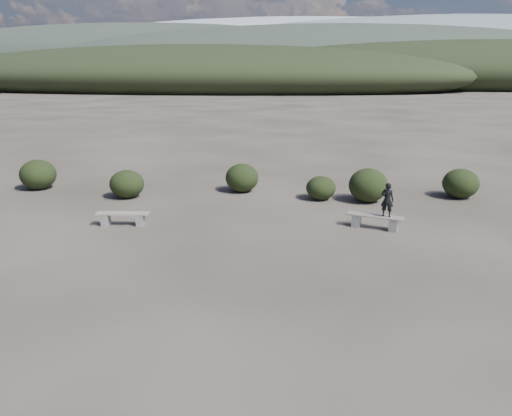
# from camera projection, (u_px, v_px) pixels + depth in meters

# --- Properties ---
(ground) EXTENTS (1200.00, 1200.00, 0.00)m
(ground) POSITION_uv_depth(u_px,v_px,m) (199.00, 305.00, 10.17)
(ground) COLOR #2F2924
(ground) RESTS_ON ground
(bench_left) EXTENTS (1.63, 0.53, 0.40)m
(bench_left) POSITION_uv_depth(u_px,v_px,m) (123.00, 218.00, 15.19)
(bench_left) COLOR slate
(bench_left) RESTS_ON ground
(bench_right) EXTENTS (1.69, 0.80, 0.42)m
(bench_right) POSITION_uv_depth(u_px,v_px,m) (375.00, 220.00, 14.89)
(bench_right) COLOR slate
(bench_right) RESTS_ON ground
(seated_person) EXTENTS (0.43, 0.34, 1.02)m
(seated_person) POSITION_uv_depth(u_px,v_px,m) (387.00, 200.00, 14.58)
(seated_person) COLOR black
(seated_person) RESTS_ON bench_right
(shrub_a) EXTENTS (1.26, 1.26, 1.03)m
(shrub_a) POSITION_uv_depth(u_px,v_px,m) (127.00, 184.00, 18.35)
(shrub_a) COLOR black
(shrub_a) RESTS_ON ground
(shrub_b) EXTENTS (1.27, 1.27, 1.09)m
(shrub_b) POSITION_uv_depth(u_px,v_px,m) (242.00, 178.00, 19.20)
(shrub_b) COLOR black
(shrub_b) RESTS_ON ground
(shrub_c) EXTENTS (1.08, 1.08, 0.86)m
(shrub_c) POSITION_uv_depth(u_px,v_px,m) (321.00, 188.00, 18.08)
(shrub_c) COLOR black
(shrub_c) RESTS_ON ground
(shrub_d) EXTENTS (1.38, 1.38, 1.21)m
(shrub_d) POSITION_uv_depth(u_px,v_px,m) (368.00, 185.00, 17.76)
(shrub_d) COLOR black
(shrub_d) RESTS_ON ground
(shrub_e) EXTENTS (1.30, 1.30, 1.08)m
(shrub_e) POSITION_uv_depth(u_px,v_px,m) (461.00, 183.00, 18.30)
(shrub_e) COLOR black
(shrub_e) RESTS_ON ground
(shrub_f) EXTENTS (1.38, 1.38, 1.17)m
(shrub_f) POSITION_uv_depth(u_px,v_px,m) (38.00, 174.00, 19.61)
(shrub_f) COLOR black
(shrub_f) RESTS_ON ground
(mountain_ridges) EXTENTS (500.00, 400.00, 56.00)m
(mountain_ridges) POSITION_uv_depth(u_px,v_px,m) (312.00, 56.00, 331.12)
(mountain_ridges) COLOR black
(mountain_ridges) RESTS_ON ground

